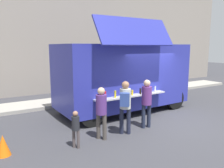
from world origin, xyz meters
name	(u,v)px	position (x,y,z in m)	size (l,w,h in m)	color
ground_plane	(165,121)	(0.00, 0.00, 0.00)	(60.00, 60.00, 0.00)	#38383D
curb_strip	(16,108)	(-4.56, 4.63, 0.07)	(28.00, 1.60, 0.15)	#9E998E
building_behind	(19,24)	(-3.56, 8.53, 4.06)	(32.00, 2.40, 8.13)	gray
food_truck_main	(124,75)	(-0.55, 2.01, 1.57)	(5.67, 3.16, 3.79)	#2B309C
traffic_cone_orange	(3,145)	(-5.49, 0.16, 0.28)	(0.36, 0.36, 0.55)	orange
trash_bin	(159,85)	(3.64, 4.33, 0.44)	(0.60, 0.60, 0.88)	#2D633B
customer_front_ordering	(147,99)	(-1.05, -0.14, 1.00)	(0.35, 0.34, 1.67)	#1F253A
customer_mid_with_backpack	(125,102)	(-2.02, -0.26, 1.05)	(0.51, 0.54, 1.71)	#1E2236
customer_rear_waiting	(101,109)	(-2.84, -0.22, 0.95)	(0.32, 0.32, 1.59)	#49433E
child_near_queue	(76,126)	(-3.73, -0.38, 0.63)	(0.21, 0.21, 1.05)	#4E4444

